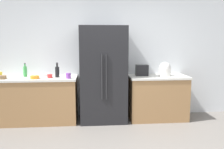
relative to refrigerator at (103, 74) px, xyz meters
The scene contains 14 objects.
kitchen_back_panel 0.58m from the refrigerator, 72.58° to the left, with size 5.28×0.10×2.68m, color silver.
counter_left 1.40m from the refrigerator, behind, with size 1.59×0.66×0.89m.
counter_right 1.21m from the refrigerator, ahead, with size 1.17×0.66×0.89m.
refrigerator is the anchor object (origin of this frame).
toaster 0.79m from the refrigerator, ahead, with size 0.24×0.16×0.22m, color black.
rice_cooker 1.24m from the refrigerator, ahead, with size 0.24×0.24×0.28m.
bottle_a 1.53m from the refrigerator, behind, with size 0.07×0.07×0.27m.
bottle_b 0.89m from the refrigerator, behind, with size 0.08×0.08×0.29m.
cup_a 1.97m from the refrigerator, behind, with size 0.08×0.08×0.11m, color yellow.
cup_b 1.02m from the refrigerator, behind, with size 0.10×0.10×0.07m, color red.
cup_c 0.68m from the refrigerator, 166.16° to the right, with size 0.09×0.09×0.10m, color purple.
bowl_a 1.16m from the refrigerator, behind, with size 0.15×0.15×0.05m, color white.
bowl_b 1.29m from the refrigerator, behind, with size 0.17×0.17×0.06m, color orange.
bowl_c 1.89m from the refrigerator, behind, with size 0.16×0.16×0.06m, color brown.
Camera 1 is at (-0.37, -3.06, 1.60)m, focal length 38.53 mm.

